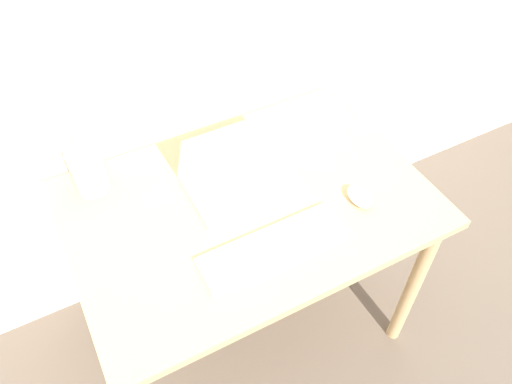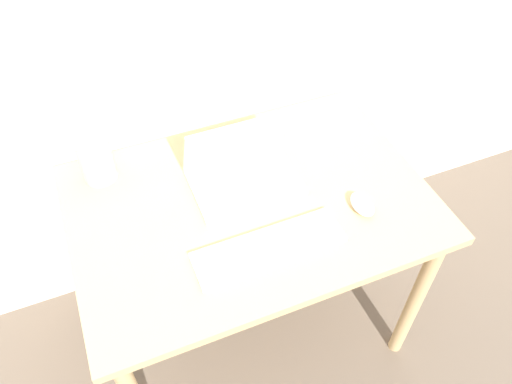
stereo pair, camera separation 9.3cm
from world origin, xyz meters
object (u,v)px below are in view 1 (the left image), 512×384
at_px(vase, 86,163).
at_px(keyboard, 273,246).
at_px(laptop, 237,169).
at_px(mouse, 359,197).

bearing_deg(vase, keyboard, -50.57).
relative_size(laptop, keyboard, 0.76).
bearing_deg(laptop, vase, 156.24).
bearing_deg(mouse, vase, 148.30).
relative_size(mouse, vase, 0.45).
distance_m(laptop, mouse, 0.38).
height_order(laptop, mouse, laptop).
relative_size(laptop, vase, 1.51).
bearing_deg(mouse, keyboard, -174.05).
xyz_separation_m(laptop, mouse, (0.29, -0.25, -0.03)).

